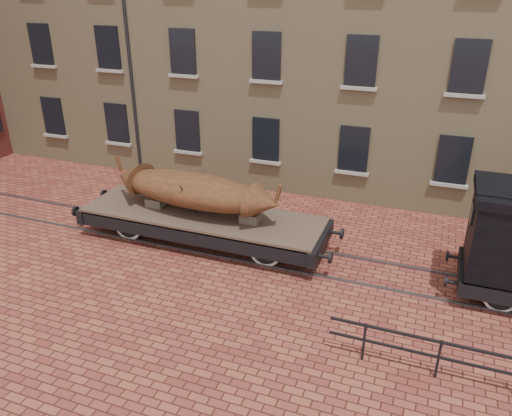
% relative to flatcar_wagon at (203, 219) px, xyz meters
% --- Properties ---
extents(ground, '(90.00, 90.00, 0.00)m').
position_rel_flatcar_wagon_xyz_m(ground, '(2.92, 0.00, -0.84)').
color(ground, maroon).
extents(warehouse_cream, '(40.00, 10.19, 14.00)m').
position_rel_flatcar_wagon_xyz_m(warehouse_cream, '(5.92, 9.99, 6.16)').
color(warehouse_cream, tan).
rests_on(warehouse_cream, ground).
extents(rail_track, '(30.00, 1.52, 0.06)m').
position_rel_flatcar_wagon_xyz_m(rail_track, '(2.92, 0.00, -0.81)').
color(rail_track, '#59595E').
rests_on(rail_track, ground).
extents(flatcar_wagon, '(8.96, 2.43, 1.35)m').
position_rel_flatcar_wagon_xyz_m(flatcar_wagon, '(0.00, 0.00, 0.00)').
color(flatcar_wagon, '#433126').
rests_on(flatcar_wagon, ground).
extents(iron_boat, '(6.07, 2.07, 1.47)m').
position_rel_flatcar_wagon_xyz_m(iron_boat, '(-0.27, 0.00, 0.99)').
color(iron_boat, brown).
rests_on(iron_boat, flatcar_wagon).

